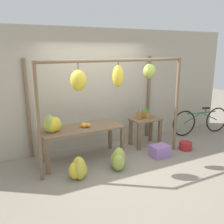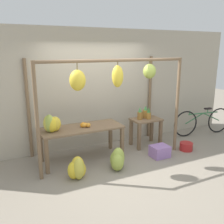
# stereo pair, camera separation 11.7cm
# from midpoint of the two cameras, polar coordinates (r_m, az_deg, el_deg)

# --- Properties ---
(ground_plane) EXTENTS (20.00, 20.00, 0.00)m
(ground_plane) POSITION_cam_midpoint_polar(r_m,az_deg,el_deg) (5.19, 1.65, -12.43)
(ground_plane) COLOR gray
(shop_wall_back) EXTENTS (8.00, 0.08, 2.80)m
(shop_wall_back) POSITION_cam_midpoint_polar(r_m,az_deg,el_deg) (5.98, -4.81, 5.26)
(shop_wall_back) COLOR #B2A893
(shop_wall_back) RESTS_ON ground_plane
(stall_awning) EXTENTS (3.16, 1.26, 2.15)m
(stall_awning) POSITION_cam_midpoint_polar(r_m,az_deg,el_deg) (5.03, -1.21, 5.81)
(stall_awning) COLOR brown
(stall_awning) RESTS_ON ground_plane
(display_table_main) EXTENTS (1.72, 0.69, 0.74)m
(display_table_main) POSITION_cam_midpoint_polar(r_m,az_deg,el_deg) (5.30, -7.49, -4.56)
(display_table_main) COLOR brown
(display_table_main) RESTS_ON ground_plane
(display_table_side) EXTENTS (0.71, 0.47, 0.69)m
(display_table_side) POSITION_cam_midpoint_polar(r_m,az_deg,el_deg) (6.16, 7.08, -3.15)
(display_table_side) COLOR brown
(display_table_side) RESTS_ON ground_plane
(banana_pile_on_table) EXTENTS (0.41, 0.34, 0.36)m
(banana_pile_on_table) POSITION_cam_midpoint_polar(r_m,az_deg,el_deg) (5.03, -14.29, -2.74)
(banana_pile_on_table) COLOR gold
(banana_pile_on_table) RESTS_ON display_table_main
(orange_pile) EXTENTS (0.20, 0.18, 0.09)m
(orange_pile) POSITION_cam_midpoint_polar(r_m,az_deg,el_deg) (5.25, -6.80, -3.00)
(orange_pile) COLOR orange
(orange_pile) RESTS_ON display_table_main
(pineapple_cluster) EXTENTS (0.34, 0.25, 0.31)m
(pineapple_cluster) POSITION_cam_midpoint_polar(r_m,az_deg,el_deg) (6.09, 6.79, -0.29)
(pineapple_cluster) COLOR #A3702D
(pineapple_cluster) RESTS_ON display_table_side
(banana_pile_ground_left) EXTENTS (0.42, 0.37, 0.42)m
(banana_pile_ground_left) POSITION_cam_midpoint_polar(r_m,az_deg,el_deg) (4.74, -8.32, -12.77)
(banana_pile_ground_left) COLOR gold
(banana_pile_ground_left) RESTS_ON ground_plane
(banana_pile_ground_right) EXTENTS (0.40, 0.44, 0.43)m
(banana_pile_ground_right) POSITION_cam_midpoint_polar(r_m,az_deg,el_deg) (5.05, 0.71, -10.85)
(banana_pile_ground_right) COLOR #9EB247
(banana_pile_ground_right) RESTS_ON ground_plane
(fruit_crate_white) EXTENTS (0.39, 0.32, 0.26)m
(fruit_crate_white) POSITION_cam_midpoint_polar(r_m,az_deg,el_deg) (5.70, 10.26, -8.73)
(fruit_crate_white) COLOR #9970B7
(fruit_crate_white) RESTS_ON ground_plane
(blue_bucket) EXTENTS (0.30, 0.30, 0.19)m
(blue_bucket) POSITION_cam_midpoint_polar(r_m,az_deg,el_deg) (6.21, 15.92, -7.44)
(blue_bucket) COLOR #AD2323
(blue_bucket) RESTS_ON ground_plane
(parked_bicycle) EXTENTS (1.80, 0.28, 0.75)m
(parked_bicycle) POSITION_cam_midpoint_polar(r_m,az_deg,el_deg) (7.38, 19.21, -1.94)
(parked_bicycle) COLOR black
(parked_bicycle) RESTS_ON ground_plane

